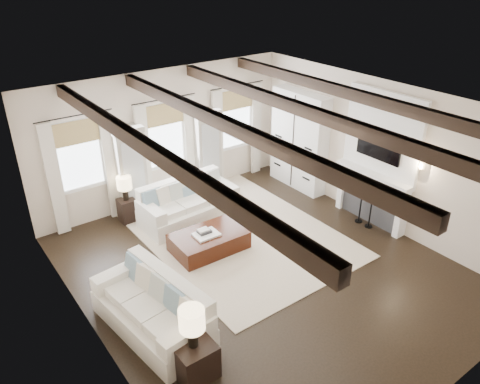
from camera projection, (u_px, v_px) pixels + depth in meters
ground at (263, 269)px, 9.11m from camera, size 7.50×7.50×0.00m
room_shell at (266, 156)px, 9.28m from camera, size 6.54×7.54×3.22m
area_rug at (237, 233)px, 10.24m from camera, size 3.63×4.89×0.02m
sofa_back at (187, 204)px, 10.63m from camera, size 2.24×1.08×0.94m
sofa_left at (155, 309)px, 7.52m from camera, size 1.25×2.28×0.93m
ottoman at (209, 242)px, 9.61m from camera, size 1.51×0.97×0.39m
tray at (206, 235)px, 9.45m from camera, size 0.51×0.39×0.04m
book_lower at (204, 232)px, 9.47m from camera, size 0.27×0.21×0.04m
book_upper at (203, 230)px, 9.46m from camera, size 0.22×0.18×0.03m
side_table_front at (194, 359)px, 6.72m from camera, size 0.57×0.57×0.57m
lamp_front at (192, 321)px, 6.39m from camera, size 0.37×0.37×0.64m
side_table_back at (127, 210)px, 10.62m from camera, size 0.36×0.36×0.55m
lamp_back at (124, 184)px, 10.32m from camera, size 0.33×0.33×0.56m
candlestick_near at (370, 213)px, 10.34m from camera, size 0.17×0.17×0.86m
candlestick_far at (360, 208)px, 10.54m from camera, size 0.17×0.17×0.85m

